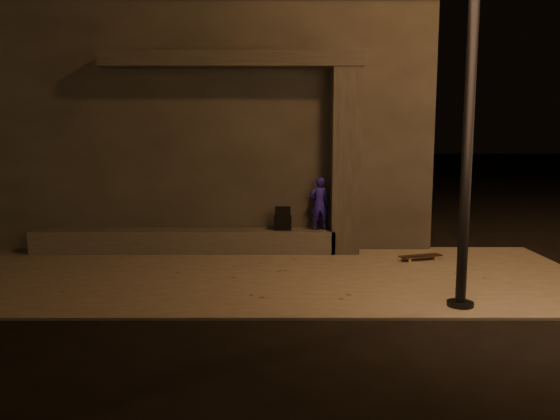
{
  "coord_description": "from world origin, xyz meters",
  "views": [
    {
      "loc": [
        0.41,
        -6.94,
        2.38
      ],
      "look_at": [
        0.42,
        2.0,
        1.13
      ],
      "focal_mm": 35.0,
      "sensor_mm": 36.0,
      "label": 1
    }
  ],
  "objects_px": {
    "column": "(345,162)",
    "skateboard": "(421,256)",
    "backpack": "(283,221)",
    "skateboarder": "(319,203)"
  },
  "relations": [
    {
      "from": "column",
      "to": "skateboard",
      "type": "height_order",
      "value": "column"
    },
    {
      "from": "skateboard",
      "to": "column",
      "type": "bearing_deg",
      "value": 134.97
    },
    {
      "from": "column",
      "to": "backpack",
      "type": "bearing_deg",
      "value": -180.0
    },
    {
      "from": "skateboarder",
      "to": "backpack",
      "type": "bearing_deg",
      "value": -9.12
    },
    {
      "from": "column",
      "to": "skateboard",
      "type": "bearing_deg",
      "value": -28.05
    },
    {
      "from": "column",
      "to": "skateboarder",
      "type": "relative_size",
      "value": 3.41
    },
    {
      "from": "skateboarder",
      "to": "skateboard",
      "type": "distance_m",
      "value": 2.18
    },
    {
      "from": "backpack",
      "to": "skateboard",
      "type": "distance_m",
      "value": 2.73
    },
    {
      "from": "backpack",
      "to": "column",
      "type": "bearing_deg",
      "value": 2.69
    },
    {
      "from": "skateboarder",
      "to": "backpack",
      "type": "height_order",
      "value": "skateboarder"
    }
  ]
}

